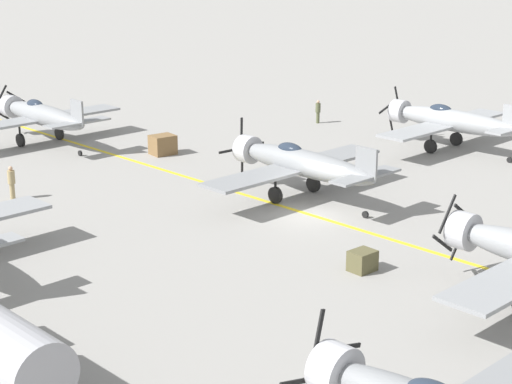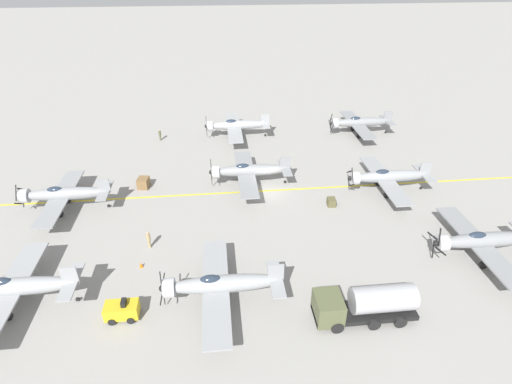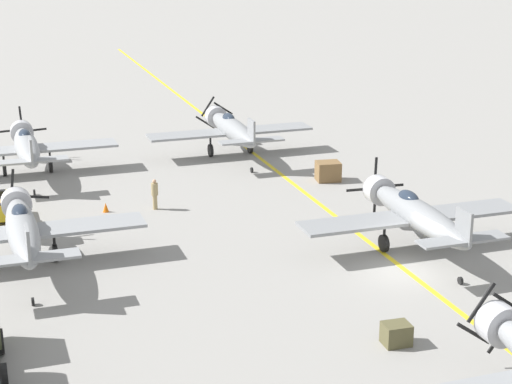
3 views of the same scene
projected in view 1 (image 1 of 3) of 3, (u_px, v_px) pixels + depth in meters
ground_plane at (310, 215)px, 43.67m from camera, size 400.00×400.00×0.00m
taxiway_stripe at (310, 215)px, 43.67m from camera, size 0.30×160.00×0.01m
airplane_mid_center at (300, 163)px, 45.72m from camera, size 12.00×9.98×3.80m
airplane_far_center at (41, 115)px, 57.81m from camera, size 12.00×9.98×3.65m
airplane_mid_right at (450, 120)px, 56.16m from camera, size 12.00×9.98×3.72m
ground_crew_walking at (318, 111)px, 64.60m from camera, size 0.38×0.38×1.75m
ground_crew_inspecting at (12, 181)px, 45.96m from camera, size 0.40×0.40×1.84m
supply_crate_by_tanker at (362, 261)px, 36.27m from camera, size 1.12×0.95×0.90m
supply_crate_mid_lane at (163, 145)px, 55.51m from camera, size 1.68×1.47×1.26m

